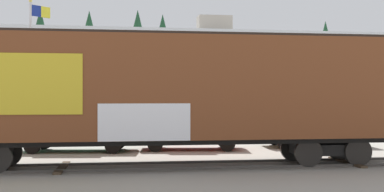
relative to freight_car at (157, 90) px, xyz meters
The scene contains 8 objects.
ground_plane 2.48m from the freight_car, behind, with size 260.00×260.00×0.00m, color gray.
track 2.64m from the freight_car, behind, with size 60.02×3.16×0.08m.
freight_car is the anchor object (origin of this frame).
flagpole 11.81m from the freight_car, 118.16° to the left, with size 0.97×0.91×7.24m.
hillside 76.93m from the freight_car, 90.03° to the left, with size 143.34×42.80×16.72m.
parked_car_green 6.01m from the freight_car, 120.96° to the left, with size 4.88×2.45×1.74m.
parked_car_red 5.55m from the freight_car, 70.16° to the left, with size 4.56×2.39×1.52m.
parked_car_tan 9.27m from the freight_car, 34.93° to the left, with size 4.88×2.19×1.67m.
Camera 1 is at (-1.31, -15.84, 2.29)m, focal length 45.96 mm.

